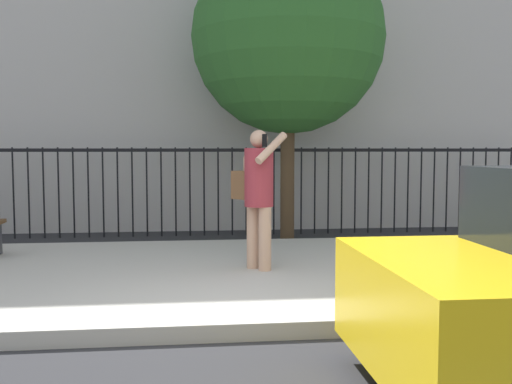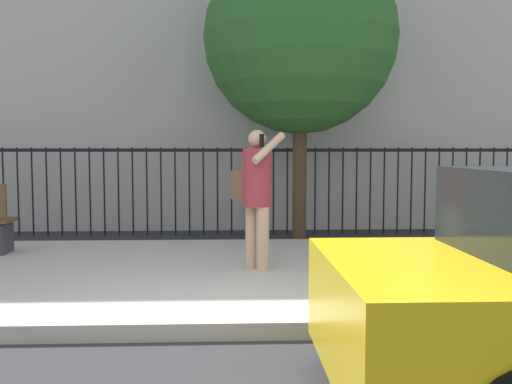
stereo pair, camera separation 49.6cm
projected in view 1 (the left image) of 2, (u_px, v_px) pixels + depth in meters
The scene contains 5 objects.
ground_plane at pixel (238, 342), 4.71m from camera, with size 60.00×60.00×0.00m, color #28282B.
sidewalk at pixel (223, 275), 6.89m from camera, with size 28.00×4.40×0.15m, color #B2ADA3.
iron_fence at pixel (211, 179), 10.48m from camera, with size 12.03×0.04×1.60m.
pedestrian_on_phone at pixel (257, 189), 6.81m from camera, with size 0.65×0.70×1.64m.
street_tree_near at pixel (288, 38), 9.88m from camera, with size 3.29×3.29×5.12m.
Camera 1 is at (-0.37, -4.60, 1.57)m, focal length 40.69 mm.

